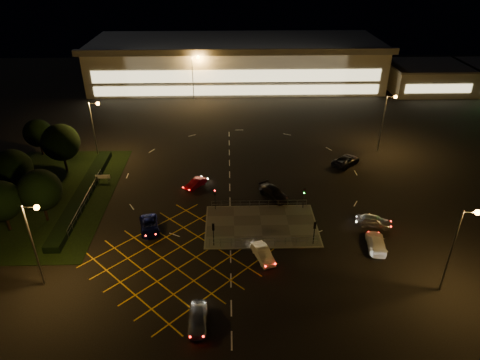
{
  "coord_description": "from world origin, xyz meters",
  "views": [
    {
      "loc": [
        -1.97,
        -47.03,
        32.19
      ],
      "look_at": [
        -0.51,
        6.63,
        2.0
      ],
      "focal_mm": 32.0,
      "sensor_mm": 36.0,
      "label": 1
    }
  ],
  "objects_px": {
    "signal_ne": "(304,194)",
    "car_right_silver": "(374,221)",
    "car_left_blue": "(149,225)",
    "car_circ_red": "(196,183)",
    "signal_sw": "(213,230)",
    "car_east_grey": "(346,160)",
    "car_far_dkgrey": "(274,193)",
    "car_queue_white": "(263,254)",
    "car_approach_white": "(376,243)",
    "car_near_silver": "(198,318)",
    "signal_nw": "(215,195)",
    "signal_se": "(315,228)"
  },
  "relations": [
    {
      "from": "car_left_blue",
      "to": "car_circ_red",
      "type": "relative_size",
      "value": 1.31
    },
    {
      "from": "signal_sw",
      "to": "car_east_grey",
      "type": "xyz_separation_m",
      "value": [
        21.07,
        20.92,
        -1.61
      ]
    },
    {
      "from": "car_left_blue",
      "to": "car_approach_white",
      "type": "distance_m",
      "value": 27.95
    },
    {
      "from": "signal_nw",
      "to": "car_right_silver",
      "type": "height_order",
      "value": "signal_nw"
    },
    {
      "from": "signal_ne",
      "to": "car_right_silver",
      "type": "relative_size",
      "value": 0.7
    },
    {
      "from": "signal_se",
      "to": "car_right_silver",
      "type": "relative_size",
      "value": 0.7
    },
    {
      "from": "signal_sw",
      "to": "car_queue_white",
      "type": "bearing_deg",
      "value": 156.79
    },
    {
      "from": "signal_se",
      "to": "car_queue_white",
      "type": "distance_m",
      "value": 6.94
    },
    {
      "from": "signal_sw",
      "to": "car_near_silver",
      "type": "xyz_separation_m",
      "value": [
        -1.22,
        -11.97,
        -1.61
      ]
    },
    {
      "from": "car_circ_red",
      "to": "car_near_silver",
      "type": "bearing_deg",
      "value": -48.68
    },
    {
      "from": "car_near_silver",
      "to": "car_far_dkgrey",
      "type": "height_order",
      "value": "same"
    },
    {
      "from": "car_near_silver",
      "to": "car_circ_red",
      "type": "height_order",
      "value": "car_near_silver"
    },
    {
      "from": "signal_ne",
      "to": "car_left_blue",
      "type": "relative_size",
      "value": 0.64
    },
    {
      "from": "car_queue_white",
      "to": "car_approach_white",
      "type": "distance_m",
      "value": 13.76
    },
    {
      "from": "car_east_grey",
      "to": "car_approach_white",
      "type": "bearing_deg",
      "value": 132.48
    },
    {
      "from": "signal_ne",
      "to": "car_approach_white",
      "type": "height_order",
      "value": "signal_ne"
    },
    {
      "from": "signal_se",
      "to": "car_approach_white",
      "type": "height_order",
      "value": "signal_se"
    },
    {
      "from": "signal_ne",
      "to": "car_queue_white",
      "type": "bearing_deg",
      "value": -120.98
    },
    {
      "from": "signal_se",
      "to": "car_queue_white",
      "type": "relative_size",
      "value": 0.74
    },
    {
      "from": "car_far_dkgrey",
      "to": "car_east_grey",
      "type": "bearing_deg",
      "value": 4.21
    },
    {
      "from": "signal_sw",
      "to": "car_east_grey",
      "type": "relative_size",
      "value": 0.58
    },
    {
      "from": "car_near_silver",
      "to": "car_queue_white",
      "type": "height_order",
      "value": "car_near_silver"
    },
    {
      "from": "signal_nw",
      "to": "car_right_silver",
      "type": "bearing_deg",
      "value": -11.99
    },
    {
      "from": "signal_ne",
      "to": "car_right_silver",
      "type": "distance_m",
      "value": 9.62
    },
    {
      "from": "signal_nw",
      "to": "car_east_grey",
      "type": "distance_m",
      "value": 24.78
    },
    {
      "from": "car_east_grey",
      "to": "car_circ_red",
      "type": "bearing_deg",
      "value": 62.38
    },
    {
      "from": "car_near_silver",
      "to": "car_queue_white",
      "type": "distance_m",
      "value": 11.78
    },
    {
      "from": "car_left_blue",
      "to": "car_approach_white",
      "type": "bearing_deg",
      "value": -22.1
    },
    {
      "from": "car_queue_white",
      "to": "car_far_dkgrey",
      "type": "distance_m",
      "value": 13.69
    },
    {
      "from": "car_left_blue",
      "to": "car_circ_red",
      "type": "height_order",
      "value": "car_left_blue"
    },
    {
      "from": "car_right_silver",
      "to": "signal_nw",
      "type": "bearing_deg",
      "value": 95.3
    },
    {
      "from": "car_left_blue",
      "to": "car_right_silver",
      "type": "distance_m",
      "value": 28.67
    },
    {
      "from": "signal_nw",
      "to": "car_circ_red",
      "type": "bearing_deg",
      "value": 116.16
    },
    {
      "from": "car_queue_white",
      "to": "car_left_blue",
      "type": "bearing_deg",
      "value": 137.92
    },
    {
      "from": "car_right_silver",
      "to": "car_queue_white",
      "type": "bearing_deg",
      "value": 129.82
    },
    {
      "from": "car_circ_red",
      "to": "car_approach_white",
      "type": "relative_size",
      "value": 0.75
    },
    {
      "from": "signal_sw",
      "to": "signal_se",
      "type": "distance_m",
      "value": 12.0
    },
    {
      "from": "car_circ_red",
      "to": "car_left_blue",
      "type": "bearing_deg",
      "value": -78.45
    },
    {
      "from": "car_far_dkgrey",
      "to": "car_east_grey",
      "type": "xyz_separation_m",
      "value": [
        12.8,
        9.93,
        -0.0
      ]
    },
    {
      "from": "car_east_grey",
      "to": "signal_sw",
      "type": "bearing_deg",
      "value": 91.72
    },
    {
      "from": "car_east_grey",
      "to": "car_approach_white",
      "type": "distance_m",
      "value": 21.77
    },
    {
      "from": "car_queue_white",
      "to": "car_east_grey",
      "type": "distance_m",
      "value": 27.96
    },
    {
      "from": "car_left_blue",
      "to": "car_east_grey",
      "type": "xyz_separation_m",
      "value": [
        29.3,
        17.39,
        0.07
      ]
    },
    {
      "from": "car_right_silver",
      "to": "car_east_grey",
      "type": "xyz_separation_m",
      "value": [
        0.63,
        17.28,
        -0.01
      ]
    },
    {
      "from": "car_circ_red",
      "to": "signal_ne",
      "type": "bearing_deg",
      "value": 14.73
    },
    {
      "from": "signal_ne",
      "to": "car_queue_white",
      "type": "xyz_separation_m",
      "value": [
        -6.27,
        -10.44,
        -1.67
      ]
    },
    {
      "from": "car_near_silver",
      "to": "car_east_grey",
      "type": "xyz_separation_m",
      "value": [
        22.29,
        32.89,
        -0.0
      ]
    },
    {
      "from": "car_near_silver",
      "to": "car_right_silver",
      "type": "bearing_deg",
      "value": 34.88
    },
    {
      "from": "car_queue_white",
      "to": "car_east_grey",
      "type": "height_order",
      "value": "car_east_grey"
    },
    {
      "from": "signal_nw",
      "to": "car_right_silver",
      "type": "xyz_separation_m",
      "value": [
        20.44,
        -4.34,
        -1.6
      ]
    }
  ]
}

